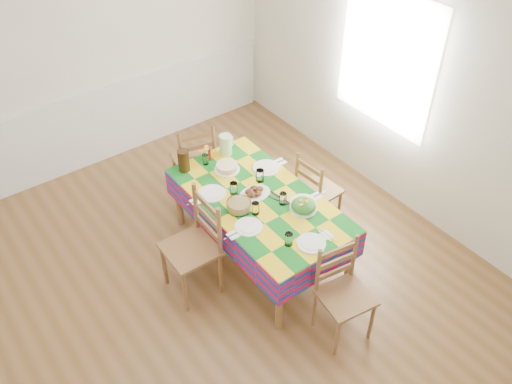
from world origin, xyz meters
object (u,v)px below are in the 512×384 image
dining_table (259,205)px  green_pitcher (226,145)px  chair_right (316,191)px  meat_platter (254,193)px  chair_left (195,247)px  chair_near (343,293)px  chair_far (195,160)px  tea_pitcher (184,161)px

dining_table → green_pitcher: bearing=78.7°
chair_right → meat_platter: bearing=80.9°
green_pitcher → chair_left: size_ratio=0.21×
dining_table → chair_near: chair_near is taller
meat_platter → chair_right: 0.78m
green_pitcher → chair_near: bearing=-94.4°
chair_far → chair_left: 1.33m
tea_pitcher → chair_right: 1.35m
meat_platter → chair_far: 1.09m
chair_left → chair_right: chair_left is taller
green_pitcher → chair_right: green_pitcher is taller
meat_platter → chair_right: (0.72, -0.07, -0.29)m
tea_pitcher → chair_near: size_ratio=0.24×
meat_platter → chair_left: chair_left is taller
chair_near → chair_right: (0.71, 1.13, -0.02)m
chair_far → chair_right: chair_far is taller
meat_platter → tea_pitcher: (-0.32, 0.71, 0.09)m
tea_pitcher → green_pitcher: bearing=-2.2°
chair_near → chair_left: bearing=131.2°
chair_left → chair_far: bearing=149.7°
dining_table → chair_near: size_ratio=1.95×
chair_near → meat_platter: bearing=99.2°
green_pitcher → chair_right: 1.02m
chair_near → chair_right: size_ratio=1.05×
meat_platter → chair_near: chair_near is taller
dining_table → chair_far: size_ratio=1.91×
meat_platter → chair_far: size_ratio=0.33×
tea_pitcher → chair_far: bearing=48.1°
chair_near → chair_right: bearing=66.6°
chair_far → chair_right: (0.72, -1.13, -0.03)m
green_pitcher → chair_left: 1.19m
chair_far → chair_right: size_ratio=1.08×
tea_pitcher → meat_platter: bearing=-65.5°
tea_pitcher → chair_near: bearing=-80.2°
green_pitcher → chair_near: (-0.15, -1.89, -0.35)m
tea_pitcher → chair_left: 0.92m
meat_platter → chair_right: chair_right is taller
green_pitcher → tea_pitcher: tea_pitcher is taller
tea_pitcher → chair_left: (-0.38, -0.78, -0.31)m
chair_far → tea_pitcher: bearing=60.8°
green_pitcher → chair_far: bearing=113.7°
dining_table → chair_right: bearing=-0.2°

